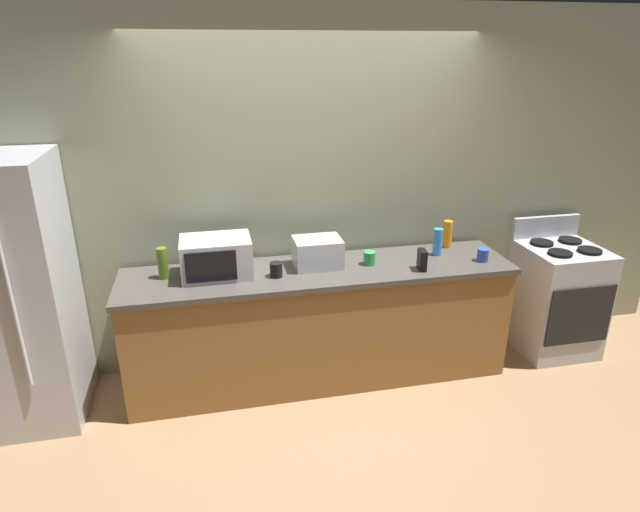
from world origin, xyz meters
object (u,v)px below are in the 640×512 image
stove_range (556,298)px  bottle_olive_oil (163,263)px  microwave (216,257)px  toaster_oven (318,252)px  bottle_spray_cleaner (438,242)px  refrigerator (10,295)px  bottle_dish_soap (448,234)px  cordless_phone (422,260)px  mug_green (369,258)px  mug_blue (483,255)px  mug_black (276,270)px

stove_range → bottle_olive_oil: bearing=178.6°
microwave → toaster_oven: size_ratio=1.41×
bottle_spray_cleaner → refrigerator: bearing=-178.4°
stove_range → bottle_spray_cleaner: size_ratio=5.15×
microwave → bottle_dish_soap: (1.81, 0.18, -0.03)m
microwave → toaster_oven: 0.72m
microwave → bottle_olive_oil: (-0.36, 0.02, -0.02)m
stove_range → cordless_phone: stove_range is taller
bottle_dish_soap → microwave: bearing=-174.4°
cordless_phone → bottle_dish_soap: bearing=55.2°
microwave → mug_green: 1.10m
mug_green → mug_blue: 0.85m
microwave → mug_blue: 1.96m
microwave → bottle_spray_cleaner: microwave is taller
bottle_olive_oil → microwave: bearing=-3.9°
bottle_dish_soap → mug_blue: (0.13, -0.33, -0.06)m
microwave → mug_green: size_ratio=4.88×
stove_range → mug_green: (-1.63, 0.01, 0.49)m
refrigerator → bottle_dish_soap: refrigerator is taller
mug_black → toaster_oven: bearing=21.9°
stove_range → mug_green: size_ratio=10.98×
mug_green → mug_black: 0.71m
mug_black → mug_blue: (1.55, -0.04, -0.00)m
bottle_dish_soap → mug_black: (-1.41, -0.30, -0.06)m
refrigerator → microwave: bearing=2.1°
stove_range → bottle_dish_soap: size_ratio=4.96×
bottle_dish_soap → bottle_olive_oil: bearing=-176.0°
bottle_olive_oil → refrigerator: bearing=-175.7°
bottle_spray_cleaner → bottle_dish_soap: bearing=44.3°
bottle_spray_cleaner → mug_blue: 0.34m
bottle_dish_soap → mug_black: bottle_dish_soap is taller
refrigerator → bottle_dish_soap: size_ratio=8.26×
refrigerator → toaster_oven: 2.05m
stove_range → mug_blue: (-0.78, -0.11, 0.49)m
bottle_spray_cleaner → mug_black: size_ratio=2.02×
refrigerator → stove_range: size_ratio=1.67×
bottle_dish_soap → mug_green: (-0.71, -0.22, -0.06)m
stove_range → toaster_oven: (-2.01, 0.06, 0.54)m
microwave → cordless_phone: 1.46m
bottle_olive_oil → mug_green: 1.47m
stove_range → mug_green: bearing=179.7°
stove_range → microwave: bearing=179.0°
mug_black → refrigerator: bearing=177.7°
stove_range → bottle_dish_soap: 1.09m
refrigerator → bottle_dish_soap: bearing=4.1°
microwave → mug_green: (1.10, -0.04, -0.09)m
toaster_oven → bottle_dish_soap: 1.10m
mug_black → microwave: bearing=163.7°
microwave → cordless_phone: size_ratio=3.20×
stove_range → toaster_oven: bearing=178.3°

